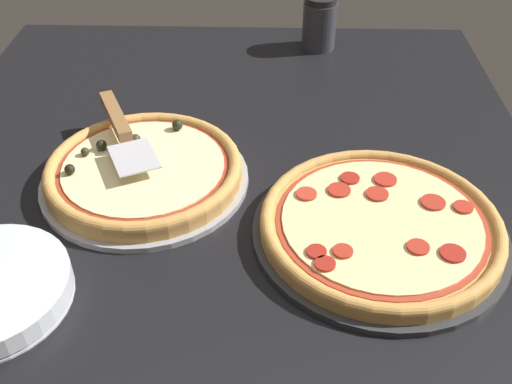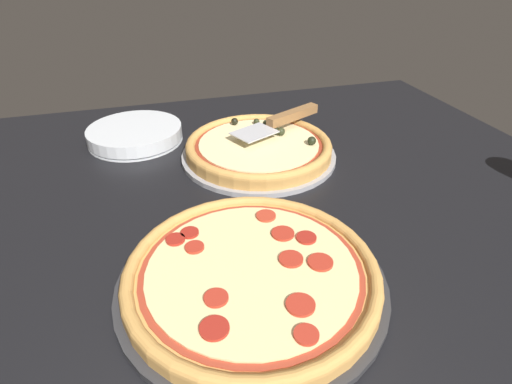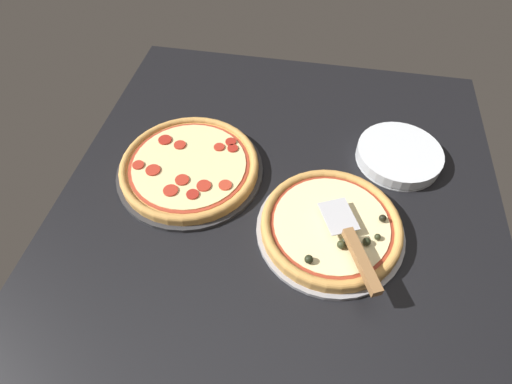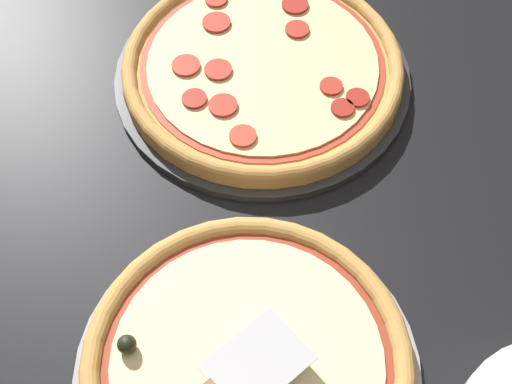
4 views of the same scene
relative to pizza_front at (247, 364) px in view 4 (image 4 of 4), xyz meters
The scene contains 5 objects.
ground_plane 13.41cm from the pizza_front, 82.87° to the left, with size 126.75×105.79×3.60cm, color black.
pizza_pan_front 2.11cm from the pizza_front, 40.06° to the left, with size 33.35×33.35×1.00cm, color #939399.
pizza_front is the anchor object (origin of this frame).
pizza_pan_back 38.07cm from the pizza_front, 72.05° to the left, with size 36.96×36.96×1.00cm, color #2D2D30.
pizza_back 38.01cm from the pizza_front, 72.07° to the left, with size 34.74×34.74×2.58cm.
Camera 4 is at (-6.91, -35.03, 67.34)cm, focal length 50.00 mm.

